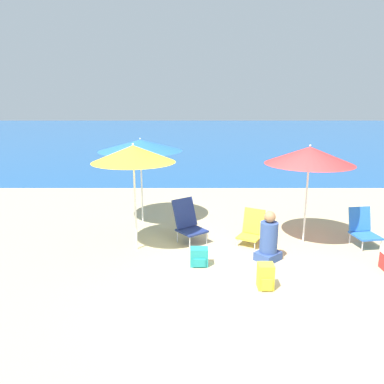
# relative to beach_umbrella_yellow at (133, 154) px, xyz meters

# --- Properties ---
(ground_plane) EXTENTS (60.00, 60.00, 0.00)m
(ground_plane) POSITION_rel_beach_umbrella_yellow_xyz_m (2.23, -1.24, -1.91)
(ground_plane) COLOR #C6B284
(sea_water) EXTENTS (60.00, 40.00, 0.01)m
(sea_water) POSITION_rel_beach_umbrella_yellow_xyz_m (2.23, 25.23, -1.91)
(sea_water) COLOR #1E5699
(sea_water) RESTS_ON ground
(beach_umbrella_yellow) EXTENTS (1.59, 1.59, 2.11)m
(beach_umbrella_yellow) POSITION_rel_beach_umbrella_yellow_xyz_m (0.00, 0.00, 0.00)
(beach_umbrella_yellow) COLOR white
(beach_umbrella_yellow) RESTS_ON ground
(beach_umbrella_red) EXTENTS (1.76, 1.76, 2.04)m
(beach_umbrella_red) POSITION_rel_beach_umbrella_yellow_xyz_m (3.43, 0.37, -0.08)
(beach_umbrella_red) COLOR white
(beach_umbrella_red) RESTS_ON ground
(beach_umbrella_blue) EXTENTS (1.97, 1.97, 2.04)m
(beach_umbrella_blue) POSITION_rel_beach_umbrella_yellow_xyz_m (-0.10, 1.71, -0.05)
(beach_umbrella_blue) COLOR white
(beach_umbrella_blue) RESTS_ON ground
(beach_chair_blue) EXTENTS (0.55, 0.66, 0.76)m
(beach_chair_blue) POSITION_rel_beach_umbrella_yellow_xyz_m (4.58, 0.23, -1.54)
(beach_chair_blue) COLOR silver
(beach_chair_blue) RESTS_ON ground
(beach_chair_navy) EXTENTS (0.78, 0.81, 0.89)m
(beach_chair_navy) POSITION_rel_beach_umbrella_yellow_xyz_m (1.02, 0.42, -1.47)
(beach_chair_navy) COLOR silver
(beach_chair_navy) RESTS_ON ground
(beach_chair_yellow) EXTENTS (0.63, 0.65, 0.71)m
(beach_chair_yellow) POSITION_rel_beach_umbrella_yellow_xyz_m (2.33, 0.31, -1.59)
(beach_chair_yellow) COLOR silver
(beach_chair_yellow) RESTS_ON ground
(person_seated_near) EXTENTS (0.55, 0.55, 0.95)m
(person_seated_near) POSITION_rel_beach_umbrella_yellow_xyz_m (2.51, -0.53, -1.52)
(person_seated_near) COLOR #334C8C
(person_seated_near) RESTS_ON ground
(backpack_yellow) EXTENTS (0.24, 0.26, 0.40)m
(backpack_yellow) POSITION_rel_beach_umbrella_yellow_xyz_m (2.26, -1.59, -1.71)
(backpack_yellow) COLOR yellow
(backpack_yellow) RESTS_ON ground
(backpack_teal) EXTENTS (0.32, 0.24, 0.33)m
(backpack_teal) POSITION_rel_beach_umbrella_yellow_xyz_m (1.23, -0.76, -1.75)
(backpack_teal) COLOR teal
(backpack_teal) RESTS_ON ground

